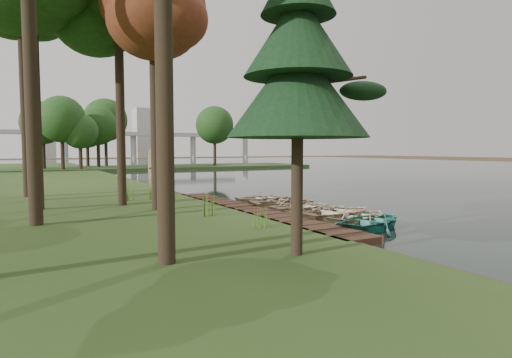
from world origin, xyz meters
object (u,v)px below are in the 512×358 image
rowboat_0 (374,219)px  pine_tree (298,60)px  stored_rowboat (154,189)px  rowboat_2 (338,211)px  rowboat_1 (360,215)px  boardwalk (250,212)px

rowboat_0 → pine_tree: 8.07m
stored_rowboat → rowboat_2: bearing=-147.7°
stored_rowboat → pine_tree: pine_tree is taller
rowboat_1 → pine_tree: 8.82m
rowboat_1 → rowboat_2: bearing=-4.7°
rowboat_0 → pine_tree: pine_tree is taller
rowboat_1 → pine_tree: (-5.96, -4.03, 5.11)m
rowboat_2 → stored_rowboat: (-4.88, 12.38, 0.15)m
boardwalk → rowboat_2: bearing=-52.8°
rowboat_0 → stored_rowboat: size_ratio=1.21×
rowboat_1 → boardwalk: bearing=15.5°
rowboat_2 → rowboat_1: bearing=-175.8°
boardwalk → stored_rowboat: stored_rowboat is taller
rowboat_0 → stored_rowboat: 15.45m
rowboat_2 → boardwalk: bearing=29.7°
rowboat_0 → rowboat_2: (0.15, 2.32, 0.04)m
rowboat_1 → pine_tree: size_ratio=0.42×
stored_rowboat → pine_tree: size_ratio=0.36×
rowboat_1 → stored_rowboat: bearing=4.4°
rowboat_1 → stored_rowboat: size_ratio=1.17×
stored_rowboat → pine_tree: bearing=-172.0°
boardwalk → rowboat_2: size_ratio=4.11×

